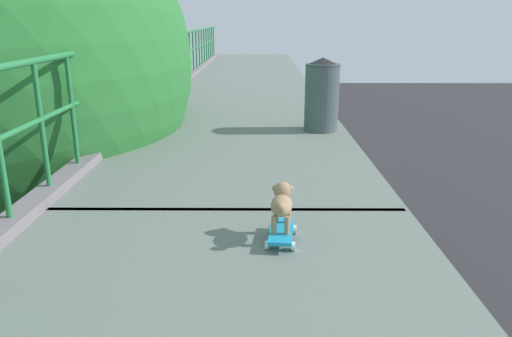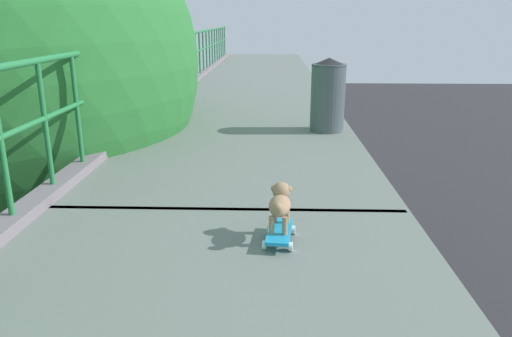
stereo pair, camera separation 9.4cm
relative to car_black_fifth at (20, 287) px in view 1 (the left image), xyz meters
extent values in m
cube|color=black|center=(6.31, -8.29, 5.66)|extent=(2.97, 0.06, 0.00)
cylinder|color=#267B41|center=(4.85, -7.97, 6.27)|extent=(0.04, 0.04, 1.04)
cylinder|color=#267B41|center=(4.85, -7.29, 6.27)|extent=(0.04, 0.04, 1.04)
cylinder|color=#267B41|center=(4.85, -6.60, 6.27)|extent=(0.04, 0.04, 1.04)
cylinder|color=#267B41|center=(4.85, -5.91, 6.27)|extent=(0.04, 0.04, 1.04)
cylinder|color=#267B41|center=(4.85, -5.22, 6.27)|extent=(0.04, 0.04, 1.04)
cylinder|color=#267B41|center=(4.85, -4.53, 6.27)|extent=(0.04, 0.04, 1.04)
cylinder|color=#267B41|center=(4.85, -3.85, 6.27)|extent=(0.04, 0.04, 1.04)
cylinder|color=#267B41|center=(4.85, -3.16, 6.27)|extent=(0.04, 0.04, 1.04)
cylinder|color=#267B41|center=(4.85, -2.47, 6.27)|extent=(0.04, 0.04, 1.04)
cylinder|color=#267B41|center=(4.85, -1.78, 6.27)|extent=(0.04, 0.04, 1.04)
cylinder|color=#267B41|center=(4.85, -1.09, 6.27)|extent=(0.04, 0.04, 1.04)
cylinder|color=#267B41|center=(4.85, -0.40, 6.27)|extent=(0.04, 0.04, 1.04)
cylinder|color=#267B41|center=(4.85, 0.28, 6.27)|extent=(0.04, 0.04, 1.04)
cylinder|color=#267B41|center=(4.85, 0.97, 6.27)|extent=(0.04, 0.04, 1.04)
cylinder|color=#267B41|center=(4.85, 1.66, 6.27)|extent=(0.04, 0.04, 1.04)
cylinder|color=#267B41|center=(4.85, 2.35, 6.27)|extent=(0.04, 0.04, 1.04)
cylinder|color=#267B41|center=(4.85, 3.04, 6.27)|extent=(0.04, 0.04, 1.04)
cylinder|color=#267B41|center=(4.85, 3.72, 6.27)|extent=(0.04, 0.04, 1.04)
cylinder|color=#267B41|center=(4.85, 4.41, 6.27)|extent=(0.04, 0.04, 1.04)
cylinder|color=#267B41|center=(4.85, 5.10, 6.27)|extent=(0.04, 0.04, 1.04)
cylinder|color=#267B41|center=(4.85, 5.79, 6.27)|extent=(0.04, 0.04, 1.04)
cylinder|color=#267B41|center=(4.85, 6.48, 6.27)|extent=(0.04, 0.04, 1.04)
cylinder|color=#267B41|center=(4.85, 7.16, 6.27)|extent=(0.04, 0.04, 1.04)
cylinder|color=#267B41|center=(4.85, 7.85, 6.27)|extent=(0.04, 0.04, 1.04)
cube|color=black|center=(0.00, 0.04, -0.12)|extent=(1.75, 4.57, 0.73)
cube|color=#1E232B|center=(0.00, -0.16, 0.49)|extent=(1.55, 2.19, 0.49)
cylinder|color=black|center=(0.83, 1.41, -0.36)|extent=(0.19, 0.66, 0.66)
cylinder|color=black|center=(-0.83, 1.41, -0.36)|extent=(0.19, 0.66, 0.66)
cylinder|color=black|center=(0.83, -1.32, -0.36)|extent=(0.19, 0.66, 0.66)
cylinder|color=black|center=(-2.09, 4.58, -0.36)|extent=(0.20, 0.65, 0.65)
cube|color=#1A7039|center=(-0.03, 6.03, -0.11)|extent=(1.66, 3.80, 0.75)
cube|color=#1E232B|center=(-0.03, 5.89, 0.56)|extent=(1.47, 1.71, 0.59)
cylinder|color=black|center=(0.76, 7.15, -0.38)|extent=(0.22, 0.62, 0.62)
cylinder|color=black|center=(-0.81, 7.15, -0.38)|extent=(0.22, 0.62, 0.62)
cylinder|color=black|center=(0.76, 4.91, -0.38)|extent=(0.22, 0.62, 0.62)
cylinder|color=black|center=(-0.81, 4.91, -0.38)|extent=(0.22, 0.62, 0.62)
cube|color=white|center=(-3.19, 17.05, 1.13)|extent=(2.52, 11.59, 3.09)
cube|color=black|center=(-3.19, 17.05, 1.67)|extent=(2.54, 10.66, 0.70)
cylinder|color=black|center=(-1.98, 21.10, -0.21)|extent=(0.28, 0.96, 0.96)
cylinder|color=black|center=(-4.40, 21.10, -0.21)|extent=(0.28, 0.96, 0.96)
cylinder|color=black|center=(-1.98, 13.86, -0.21)|extent=(0.28, 0.96, 0.96)
cylinder|color=black|center=(-4.40, 13.86, -0.21)|extent=(0.28, 0.96, 0.96)
cube|color=#1C96CE|center=(6.79, -8.86, 5.74)|extent=(0.20, 0.42, 0.02)
cylinder|color=white|center=(6.89, -8.74, 5.69)|extent=(0.03, 0.06, 0.06)
cylinder|color=white|center=(6.72, -8.72, 5.69)|extent=(0.03, 0.06, 0.06)
cylinder|color=white|center=(6.86, -9.00, 5.69)|extent=(0.03, 0.06, 0.06)
cylinder|color=white|center=(6.69, -8.98, 5.69)|extent=(0.03, 0.06, 0.06)
cylinder|color=#A17C5C|center=(6.84, -8.73, 5.81)|extent=(0.04, 0.04, 0.12)
cylinder|color=#A17C5C|center=(6.75, -8.72, 5.81)|extent=(0.04, 0.04, 0.12)
cylinder|color=#A17C5C|center=(6.82, -8.93, 5.81)|extent=(0.04, 0.04, 0.12)
cylinder|color=#A17C5C|center=(6.73, -8.92, 5.81)|extent=(0.04, 0.04, 0.12)
ellipsoid|color=#A17C5C|center=(6.79, -8.83, 5.91)|extent=(0.17, 0.28, 0.13)
sphere|color=#A17C5C|center=(6.80, -8.71, 5.98)|extent=(0.13, 0.13, 0.13)
ellipsoid|color=#A8796A|center=(6.81, -8.66, 5.97)|extent=(0.05, 0.06, 0.04)
sphere|color=#A17C5C|center=(6.85, -8.72, 5.99)|extent=(0.05, 0.05, 0.05)
sphere|color=#A17C5C|center=(6.75, -8.71, 5.99)|extent=(0.05, 0.05, 0.05)
sphere|color=#A17C5C|center=(6.77, -8.96, 5.95)|extent=(0.07, 0.07, 0.07)
cylinder|color=#475357|center=(7.47, -5.41, 6.11)|extent=(0.45, 0.45, 0.89)
cone|color=black|center=(7.47, -5.41, 6.58)|extent=(0.46, 0.46, 0.10)
camera|label=1|loc=(6.63, -11.89, 7.12)|focal=34.17mm
camera|label=2|loc=(6.73, -11.89, 7.12)|focal=34.17mm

